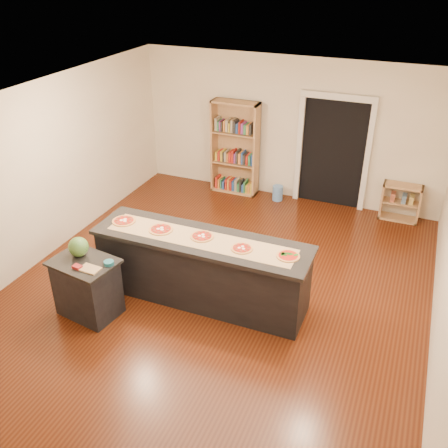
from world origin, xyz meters
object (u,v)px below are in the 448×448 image
at_px(kitchen_island, 202,269).
at_px(watermelon, 78,247).
at_px(side_counter, 87,287).
at_px(waste_bin, 278,193).
at_px(bookshelf, 235,148).
at_px(low_shelf, 401,202).

height_order(kitchen_island, watermelon, watermelon).
relative_size(side_counter, waste_bin, 2.85).
bearing_deg(bookshelf, kitchen_island, -75.90).
height_order(side_counter, watermelon, watermelon).
bearing_deg(side_counter, bookshelf, 93.52).
bearing_deg(waste_bin, kitchen_island, -90.90).
xyz_separation_m(kitchen_island, watermelon, (-1.45, -0.79, 0.48)).
xyz_separation_m(side_counter, watermelon, (-0.13, 0.10, 0.56)).
height_order(side_counter, low_shelf, side_counter).
bearing_deg(watermelon, waste_bin, 70.85).
bearing_deg(kitchen_island, low_shelf, 56.36).
relative_size(side_counter, bookshelf, 0.45).
xyz_separation_m(kitchen_island, waste_bin, (0.06, 3.54, -0.36)).
height_order(bookshelf, waste_bin, bookshelf).
bearing_deg(kitchen_island, waste_bin, 89.00).
xyz_separation_m(kitchen_island, bookshelf, (-0.91, 3.60, 0.44)).
distance_m(kitchen_island, side_counter, 1.59).
bearing_deg(low_shelf, kitchen_island, -123.55).
height_order(side_counter, waste_bin, side_counter).
bearing_deg(low_shelf, watermelon, -131.13).
bearing_deg(bookshelf, watermelon, -97.03).
bearing_deg(watermelon, kitchen_island, 28.50).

